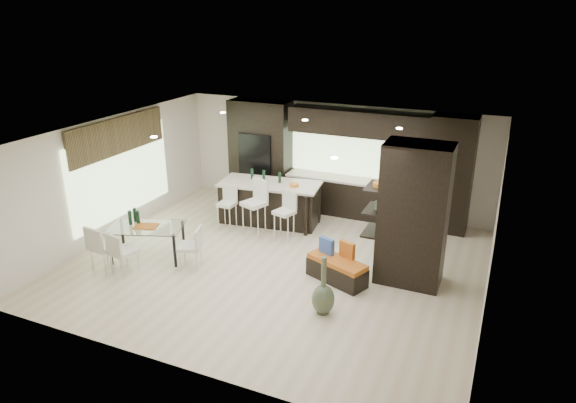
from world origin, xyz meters
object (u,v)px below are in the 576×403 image
at_px(stool_left, 227,212).
at_px(chair_near, 124,254).
at_px(stool_mid, 254,213).
at_px(stool_right, 284,221).
at_px(chair_end, 190,249).
at_px(floor_vase, 323,285).
at_px(kitchen_island, 270,202).
at_px(dining_table, 148,242).
at_px(bench, 337,270).
at_px(chair_far, 105,249).

height_order(stool_left, chair_near, stool_left).
distance_m(stool_mid, stool_right, 0.74).
distance_m(chair_near, chair_end, 1.26).
bearing_deg(stool_mid, stool_right, 23.45).
bearing_deg(stool_mid, floor_vase, -22.54).
height_order(floor_vase, chair_end, floor_vase).
xyz_separation_m(stool_mid, floor_vase, (2.55, -2.42, 0.01)).
relative_size(kitchen_island, stool_right, 2.63).
relative_size(stool_left, chair_end, 1.08).
distance_m(floor_vase, dining_table, 4.06).
xyz_separation_m(bench, chair_far, (-4.36, -1.40, 0.21)).
xyz_separation_m(floor_vase, chair_far, (-4.50, -0.25, -0.09)).
relative_size(dining_table, chair_near, 1.78).
xyz_separation_m(stool_left, chair_end, (0.29, -1.98, -0.03)).
relative_size(stool_right, dining_table, 0.61).
height_order(stool_left, stool_right, stool_right).
relative_size(bench, chair_far, 1.34).
height_order(stool_left, bench, stool_left).
bearing_deg(dining_table, bench, -10.00).
relative_size(stool_right, floor_vase, 0.85).
relative_size(bench, chair_end, 1.49).
xyz_separation_m(bench, dining_table, (-3.90, -0.66, 0.13)).
xyz_separation_m(kitchen_island, dining_table, (-1.49, -2.78, -0.14)).
distance_m(stool_left, floor_vase, 4.10).
bearing_deg(stool_left, chair_far, -113.98).
height_order(bench, chair_end, chair_end).
distance_m(bench, chair_far, 4.58).
xyz_separation_m(stool_left, dining_table, (-0.75, -1.98, -0.07)).
distance_m(bench, chair_near, 4.14).
distance_m(kitchen_island, bench, 3.23).
distance_m(dining_table, chair_near, 0.72).
xyz_separation_m(kitchen_island, chair_near, (-1.49, -3.50, -0.08)).
distance_m(stool_right, chair_end, 2.30).
height_order(stool_mid, chair_far, stool_mid).
distance_m(stool_left, chair_far, 2.98).
xyz_separation_m(stool_left, stool_right, (1.47, -0.01, 0.02)).
distance_m(kitchen_island, chair_far, 4.02).
relative_size(chair_near, chair_far, 0.94).
bearing_deg(kitchen_island, stool_left, -139.91).
relative_size(stool_mid, chair_end, 1.31).
height_order(stool_right, chair_far, stool_right).
bearing_deg(kitchen_island, stool_mid, -97.53).
bearing_deg(dining_table, floor_vase, -26.42).
height_order(stool_mid, floor_vase, floor_vase).
xyz_separation_m(bench, chair_near, (-3.90, -1.38, 0.19)).
bearing_deg(dining_table, stool_right, 21.97).
xyz_separation_m(stool_left, stool_mid, (0.73, -0.04, 0.09)).
height_order(floor_vase, chair_far, floor_vase).
distance_m(stool_mid, dining_table, 2.45).
relative_size(kitchen_island, dining_table, 1.61).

